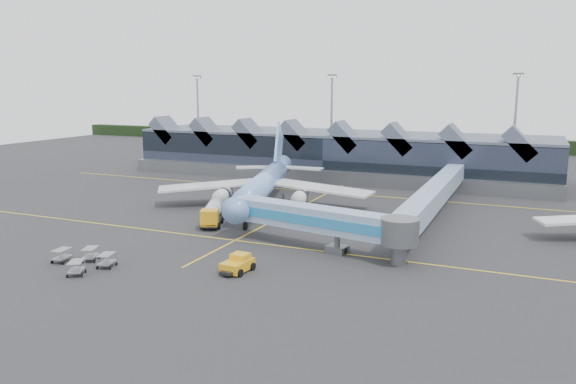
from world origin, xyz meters
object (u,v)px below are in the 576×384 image
at_px(main_airliner, 265,183).
at_px(pushback_tug, 238,264).
at_px(jet_bridge, 329,222).
at_px(fuel_truck, 213,212).

bearing_deg(main_airliner, pushback_tug, -84.84).
distance_m(jet_bridge, pushback_tug, 13.04).
bearing_deg(main_airliner, jet_bridge, -63.27).
relative_size(fuel_truck, pushback_tug, 2.13).
distance_m(main_airliner, jet_bridge, 27.06).
bearing_deg(jet_bridge, pushback_tug, -109.59).
bearing_deg(pushback_tug, fuel_truck, 132.64).
relative_size(jet_bridge, pushback_tug, 5.70).
relative_size(jet_bridge, fuel_truck, 2.68).
distance_m(main_airliner, fuel_truck, 13.93).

